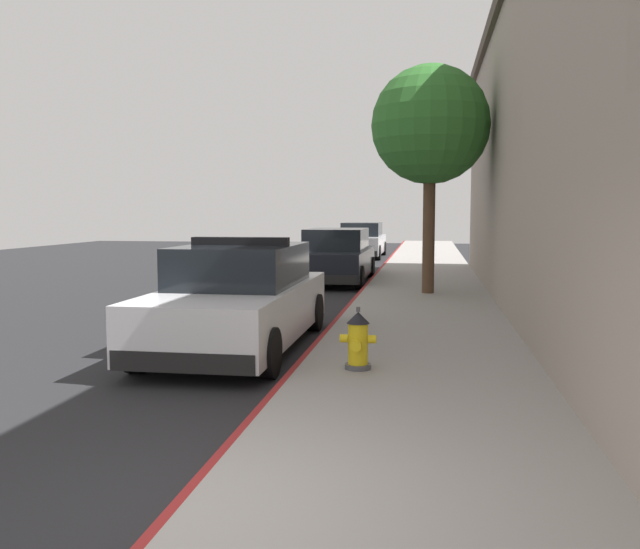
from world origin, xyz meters
TOP-DOWN VIEW (x-y plane):
  - ground_plane at (-4.52, 10.00)m, footprint 33.36×60.00m
  - sidewalk_pavement at (1.48, 10.00)m, footprint 2.97×60.00m
  - curb_painted_edge at (-0.04, 10.00)m, footprint 0.08×60.00m
  - police_cruiser at (-1.24, 5.84)m, footprint 1.94×4.84m
  - parked_car_silver_ahead at (-1.10, 15.47)m, footprint 1.94×4.84m
  - parked_car_dark_far at (-1.43, 26.15)m, footprint 1.94×4.84m
  - fire_hydrant at (0.74, 4.11)m, footprint 0.44×0.40m
  - street_tree at (1.55, 11.99)m, footprint 2.72×2.72m

SIDE VIEW (x-z plane):
  - ground_plane at x=-4.52m, z-range -0.20..0.00m
  - sidewalk_pavement at x=1.48m, z-range 0.00..0.16m
  - curb_painted_edge at x=-0.04m, z-range 0.00..0.16m
  - fire_hydrant at x=0.74m, z-range 0.13..0.89m
  - parked_car_silver_ahead at x=-1.10m, z-range -0.04..1.52m
  - parked_car_dark_far at x=-1.43m, z-range -0.04..1.52m
  - police_cruiser at x=-1.24m, z-range -0.10..1.58m
  - street_tree at x=1.55m, z-range 1.40..6.64m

